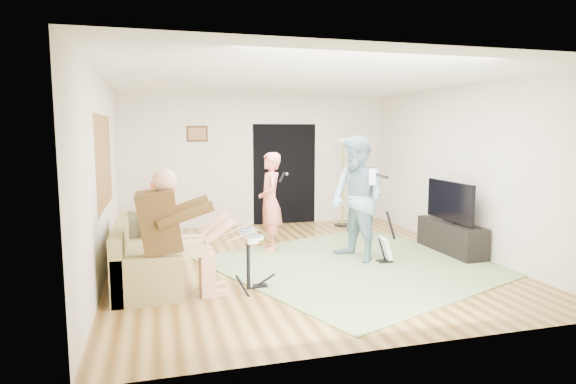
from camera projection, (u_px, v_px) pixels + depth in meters
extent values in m
plane|color=brown|center=(301.00, 262.00, 7.26)|extent=(6.00, 6.00, 0.00)
plane|color=white|center=(302.00, 79.00, 6.91)|extent=(6.00, 6.00, 0.00)
plane|color=olive|center=(104.00, 161.00, 6.53)|extent=(0.00, 2.05, 2.05)
plane|color=black|center=(285.00, 174.00, 10.13)|extent=(2.10, 0.00, 2.10)
cube|color=#3F2314|center=(197.00, 134.00, 9.54)|extent=(0.42, 0.03, 0.32)
cube|color=#6A834F|center=(360.00, 264.00, 7.10)|extent=(4.78, 4.70, 0.02)
cube|color=olive|center=(149.00, 267.00, 6.29)|extent=(0.79, 1.57, 0.39)
cube|color=olive|center=(121.00, 254.00, 6.17)|extent=(0.15, 1.94, 0.79)
cube|color=olive|center=(149.00, 245.00, 7.12)|extent=(0.79, 0.18, 0.55)
cube|color=olive|center=(148.00, 281.00, 5.44)|extent=(0.79, 0.18, 0.55)
cube|color=#4D3515|center=(159.00, 221.00, 5.61)|extent=(0.43, 0.56, 0.71)
sphere|color=tan|center=(165.00, 180.00, 5.57)|extent=(0.28, 0.28, 0.28)
cylinder|color=black|center=(248.00, 262.00, 5.96)|extent=(0.05, 0.05, 0.66)
cube|color=white|center=(248.00, 236.00, 5.92)|extent=(0.13, 0.66, 0.04)
imported|color=#FC796D|center=(270.00, 202.00, 7.88)|extent=(0.44, 0.62, 1.61)
imported|color=#749AAA|center=(357.00, 199.00, 7.21)|extent=(0.97, 1.10, 1.89)
cube|color=black|center=(384.00, 262.00, 7.20)|extent=(0.21, 0.17, 0.03)
cube|color=silver|center=(385.00, 248.00, 7.18)|extent=(0.17, 0.25, 0.33)
cylinder|color=black|center=(391.00, 225.00, 7.16)|extent=(0.17, 0.04, 0.44)
cylinder|color=black|center=(342.00, 225.00, 10.00)|extent=(0.32, 0.32, 0.03)
cylinder|color=#A58B46|center=(343.00, 184.00, 9.89)|extent=(0.04, 0.04, 1.71)
cone|color=white|center=(343.00, 141.00, 9.78)|extent=(0.29, 0.29, 0.11)
cube|color=#C8B782|center=(161.00, 214.00, 8.65)|extent=(0.54, 0.54, 0.04)
cube|color=#DA4717|center=(160.00, 194.00, 8.80)|extent=(0.42, 0.19, 0.44)
cube|color=black|center=(451.00, 237.00, 7.77)|extent=(0.40, 1.40, 0.50)
cube|color=black|center=(450.00, 201.00, 7.68)|extent=(0.06, 1.18, 0.63)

